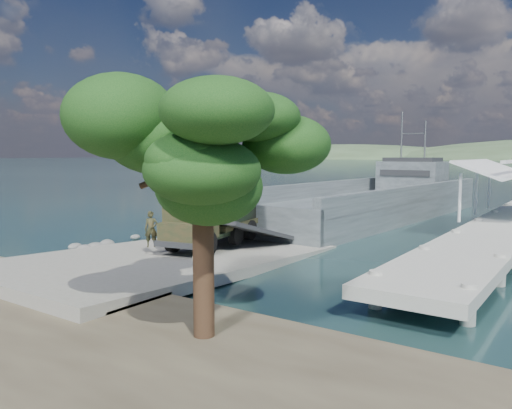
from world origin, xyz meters
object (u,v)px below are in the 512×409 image
military_truck (216,214)px  soldier (151,237)px  pier (512,213)px  landing_craft (366,208)px  overhang_tree (199,155)px

military_truck → soldier: military_truck is taller
pier → soldier: (-13.82, -20.30, -0.18)m
landing_craft → overhang_tree: (7.35, -30.33, 4.72)m
military_truck → soldier: (-0.96, -4.01, -0.84)m
soldier → overhang_tree: overhang_tree is taller
pier → military_truck: pier is taller
soldier → overhang_tree: bearing=-78.9°
military_truck → soldier: bearing=-114.1°
overhang_tree → soldier: bearing=144.2°
landing_craft → military_truck: (-0.80, -19.75, 1.38)m
soldier → landing_craft: bearing=42.7°
landing_craft → military_truck: size_ratio=4.67×
military_truck → overhang_tree: 13.76m
military_truck → pier: bearing=41.2°
pier → military_truck: (-12.85, -16.29, 0.67)m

